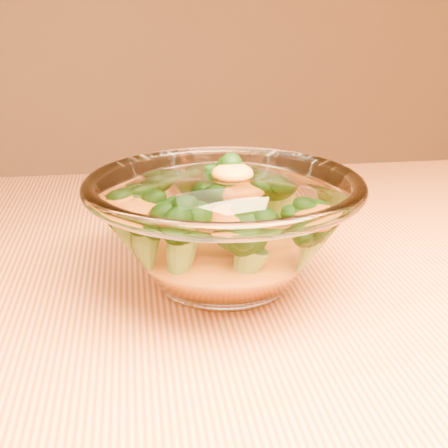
{
  "coord_description": "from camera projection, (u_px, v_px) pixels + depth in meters",
  "views": [
    {
      "loc": [
        0.03,
        -0.41,
        0.97
      ],
      "look_at": [
        0.1,
        0.04,
        0.8
      ],
      "focal_mm": 50.0,
      "sensor_mm": 36.0,
      "label": 1
    }
  ],
  "objects": [
    {
      "name": "table",
      "position": [
        107.0,
        430.0,
        0.49
      ],
      "size": [
        1.2,
        0.8,
        0.75
      ],
      "color": "#D2753F",
      "rests_on": "ground"
    },
    {
      "name": "glass_bowl",
      "position": [
        224.0,
        230.0,
        0.49
      ],
      "size": [
        0.22,
        0.22,
        0.1
      ],
      "color": "white",
      "rests_on": "table"
    },
    {
      "name": "cheese_sauce",
      "position": [
        224.0,
        253.0,
        0.49
      ],
      "size": [
        0.11,
        0.11,
        0.03
      ],
      "primitive_type": "ellipsoid",
      "color": "orange",
      "rests_on": "glass_bowl"
    },
    {
      "name": "broccoli_heap",
      "position": [
        214.0,
        213.0,
        0.49
      ],
      "size": [
        0.14,
        0.14,
        0.07
      ],
      "color": "black",
      "rests_on": "cheese_sauce"
    }
  ]
}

